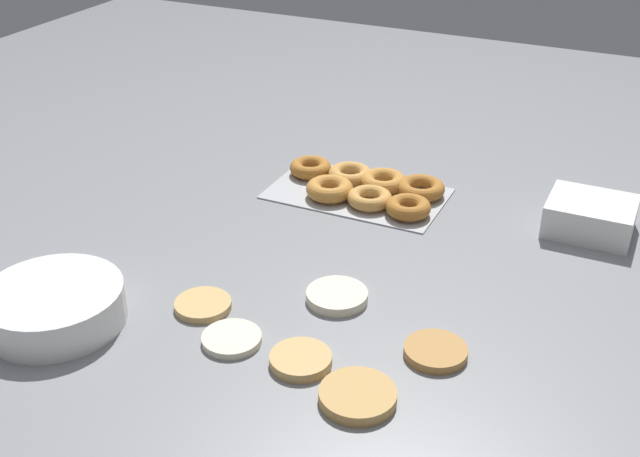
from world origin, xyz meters
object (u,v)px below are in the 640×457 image
at_px(pancake_1, 337,296).
at_px(pancake_3, 203,305).
at_px(pancake_0, 436,351).
at_px(pancake_5, 232,339).
at_px(donut_tray, 365,187).
at_px(batter_bowl, 54,306).
at_px(pancake_4, 301,360).
at_px(container_stack, 590,216).
at_px(pancake_2, 358,396).

height_order(pancake_1, pancake_3, pancake_1).
distance_m(pancake_0, pancake_5, 0.29).
distance_m(donut_tray, batter_bowl, 0.64).
relative_size(pancake_4, batter_bowl, 0.42).
bearing_deg(pancake_1, container_stack, -128.98).
height_order(pancake_0, pancake_2, pancake_2).
distance_m(pancake_2, batter_bowl, 0.48).
relative_size(pancake_3, donut_tray, 0.26).
bearing_deg(pancake_5, pancake_0, -160.83).
bearing_deg(batter_bowl, pancake_4, -170.09).
bearing_deg(pancake_3, batter_bowl, 34.64).
bearing_deg(pancake_5, container_stack, -126.55).
height_order(pancake_3, pancake_4, pancake_4).
bearing_deg(container_stack, pancake_3, 45.28).
height_order(pancake_4, donut_tray, donut_tray).
height_order(pancake_3, batter_bowl, batter_bowl).
relative_size(pancake_0, donut_tray, 0.27).
bearing_deg(pancake_1, pancake_0, 159.90).
bearing_deg(pancake_2, pancake_3, -17.59).
bearing_deg(pancake_4, pancake_2, 160.25).
height_order(pancake_0, pancake_4, pancake_4).
bearing_deg(pancake_2, batter_bowl, 3.52).
height_order(pancake_1, pancake_2, same).
bearing_deg(batter_bowl, donut_tray, -113.46).
xyz_separation_m(pancake_0, pancake_5, (0.27, 0.10, -0.00)).
bearing_deg(container_stack, donut_tray, 4.82).
bearing_deg(pancake_4, batter_bowl, 9.91).
relative_size(pancake_1, donut_tray, 0.28).
bearing_deg(pancake_2, donut_tray, -68.55).
distance_m(batter_bowl, container_stack, 0.92).
bearing_deg(pancake_5, donut_tray, -89.26).
height_order(batter_bowl, container_stack, container_stack).
height_order(pancake_5, donut_tray, donut_tray).
bearing_deg(pancake_0, container_stack, -106.56).
relative_size(pancake_5, container_stack, 0.58).
bearing_deg(pancake_3, pancake_1, -148.88).
distance_m(pancake_4, container_stack, 0.63).
xyz_separation_m(pancake_0, container_stack, (-0.14, -0.46, 0.02)).
bearing_deg(pancake_2, container_stack, -108.50).
height_order(pancake_1, batter_bowl, batter_bowl).
xyz_separation_m(pancake_4, batter_bowl, (0.37, 0.07, 0.02)).
height_order(pancake_1, pancake_5, pancake_1).
relative_size(pancake_1, container_stack, 0.65).
bearing_deg(pancake_5, pancake_1, -119.97).
distance_m(pancake_4, pancake_5, 0.11).
height_order(pancake_4, container_stack, container_stack).
xyz_separation_m(donut_tray, container_stack, (-0.42, -0.04, 0.01)).
relative_size(pancake_2, pancake_3, 1.18).
distance_m(pancake_2, donut_tray, 0.60).
distance_m(pancake_2, pancake_3, 0.31).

